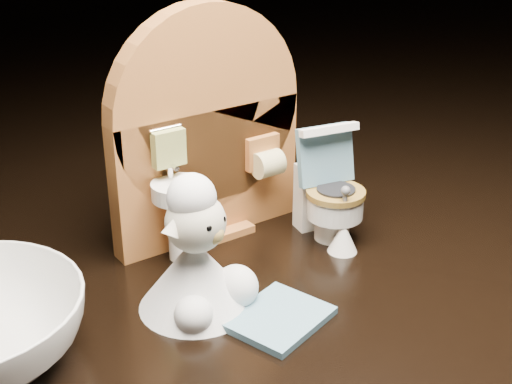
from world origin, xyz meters
The scene contains 5 objects.
backdrop_panel centered at (0.00, 0.06, 0.07)m, with size 0.13×0.05×0.15m.
toy_toilet centered at (0.06, 0.02, 0.03)m, with size 0.04×0.05×0.07m.
bath_mat centered at (-0.02, -0.04, 0.00)m, with size 0.05×0.04×0.00m, color slate.
toilet_brush centered at (0.06, 0.00, 0.01)m, with size 0.02×0.02×0.05m.
plush_lamb centered at (-0.05, -0.01, 0.03)m, with size 0.06×0.06×0.08m.
Camera 1 is at (-0.21, -0.29, 0.22)m, focal length 50.00 mm.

